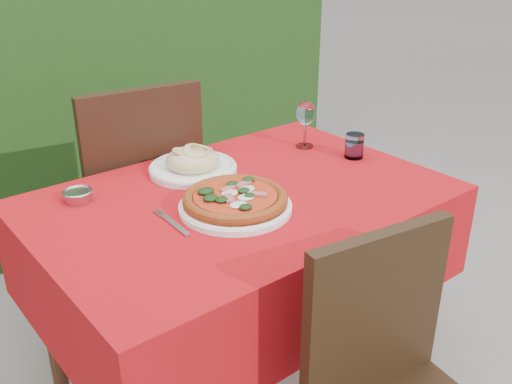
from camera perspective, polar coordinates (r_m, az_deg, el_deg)
ground at (r=2.19m, az=-1.29°, el=-18.23°), size 60.00×60.00×0.00m
hedge at (r=3.04m, az=-20.08°, el=12.41°), size 3.20×0.55×1.78m
dining_table at (r=1.84m, az=-1.47°, el=-4.51°), size 1.26×0.86×0.75m
chair_far at (r=2.26m, az=-11.77°, el=0.14°), size 0.50×0.50×1.00m
pizza_plate at (r=1.66m, az=-2.08°, el=-0.93°), size 0.35×0.35×0.06m
pasta_plate at (r=1.93m, az=-6.34°, el=2.82°), size 0.30×0.30×0.08m
water_glass at (r=2.07m, az=9.80°, el=4.46°), size 0.07×0.07×0.09m
wine_glass at (r=2.12m, az=4.98°, el=7.68°), size 0.07×0.07×0.18m
fork at (r=1.59m, az=-8.10°, el=-3.29°), size 0.04×0.20×0.01m
steel_ramekin at (r=1.80m, az=-17.36°, el=-0.41°), size 0.08×0.08×0.03m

